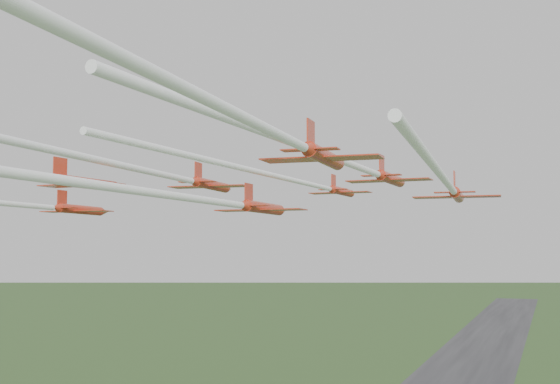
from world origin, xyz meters
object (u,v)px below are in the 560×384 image
(jet_row2_left, at_px, (145,170))
(jet_row2_right, at_px, (354,165))
(jet_lead, at_px, (300,182))
(jet_row4_right, at_px, (243,117))
(jet_row3_right, at_px, (449,185))
(jet_row3_left, at_px, (25,205))
(jet_row4_left, at_px, (12,174))
(jet_row3_mid, at_px, (176,196))

(jet_row2_left, height_order, jet_row2_right, jet_row2_left)
(jet_lead, bearing_deg, jet_row4_right, -72.17)
(jet_row2_left, bearing_deg, jet_row2_right, 6.29)
(jet_lead, xyz_separation_m, jet_row4_right, (12.25, -43.21, -0.90))
(jet_row3_right, distance_m, jet_row4_right, 24.59)
(jet_row3_left, xyz_separation_m, jet_row3_right, (40.94, 0.86, 0.68))
(jet_row4_left, xyz_separation_m, jet_row4_right, (25.07, -11.17, 0.90))
(jet_row2_left, bearing_deg, jet_row3_left, -162.66)
(jet_row2_right, bearing_deg, jet_row2_left, -168.00)
(jet_row3_right, bearing_deg, jet_lead, 130.64)
(jet_row2_right, relative_size, jet_row4_right, 0.93)
(jet_lead, distance_m, jet_row4_right, 44.92)
(jet_row3_right, bearing_deg, jet_row3_left, 177.23)
(jet_row2_right, bearing_deg, jet_row3_mid, -124.99)
(jet_row3_right, bearing_deg, jet_row2_right, 139.38)
(jet_row3_left, xyz_separation_m, jet_row3_mid, (20.57, -6.35, -0.10))
(jet_row2_right, relative_size, jet_row3_right, 1.27)
(jet_row3_left, bearing_deg, jet_row2_right, 12.06)
(jet_row2_left, height_order, jet_row3_left, jet_row2_left)
(jet_lead, height_order, jet_row4_right, jet_lead)
(jet_lead, distance_m, jet_row4_left, 34.55)
(jet_lead, height_order, jet_row2_right, jet_row2_right)
(jet_row4_left, bearing_deg, jet_row3_mid, 26.59)
(jet_row3_mid, bearing_deg, jet_lead, 87.90)
(jet_row2_left, relative_size, jet_row3_left, 1.56)
(jet_row2_right, xyz_separation_m, jet_row3_left, (-31.25, -8.07, -3.51))
(jet_row3_left, height_order, jet_row3_mid, jet_row3_mid)
(jet_lead, xyz_separation_m, jet_row2_left, (-10.49, -16.34, 0.03))
(jet_row3_mid, xyz_separation_m, jet_row4_right, (13.10, -16.21, 2.61))
(jet_row3_right, relative_size, jet_row4_right, 0.73)
(jet_row2_right, bearing_deg, jet_lead, 129.53)
(jet_row2_left, bearing_deg, jet_row4_right, -53.96)
(jet_row3_left, xyz_separation_m, jet_row4_right, (33.67, -22.56, 2.51))
(jet_row2_left, height_order, jet_row4_left, jet_row2_left)
(jet_row4_left, bearing_deg, jet_row2_left, 85.31)
(jet_row2_left, distance_m, jet_row3_mid, 14.80)
(jet_row4_left, relative_size, jet_row4_right, 0.65)
(jet_row3_right, height_order, jet_row4_right, jet_row4_right)
(jet_lead, bearing_deg, jet_row2_left, -120.71)
(jet_lead, xyz_separation_m, jet_row2_right, (9.83, -12.58, 0.10))
(jet_lead, relative_size, jet_row4_right, 0.93)
(jet_row3_left, bearing_deg, jet_row4_right, -36.25)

